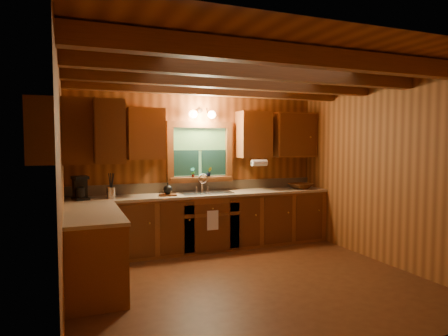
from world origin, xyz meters
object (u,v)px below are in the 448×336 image
sink (206,196)px  coffee_maker (80,188)px  wicker_basket (301,186)px  cutting_board (168,195)px

sink → coffee_maker: 1.90m
coffee_maker → wicker_basket: (3.61, -0.06, -0.12)m
cutting_board → wicker_basket: wicker_basket is taller
coffee_maker → cutting_board: bearing=-22.4°
sink → wicker_basket: size_ratio=2.10×
coffee_maker → cutting_board: 1.26m
sink → wicker_basket: (1.72, -0.08, 0.09)m
cutting_board → coffee_maker: bearing=-176.7°
coffee_maker → wicker_basket: size_ratio=0.86×
coffee_maker → cutting_board: coffee_maker is taller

